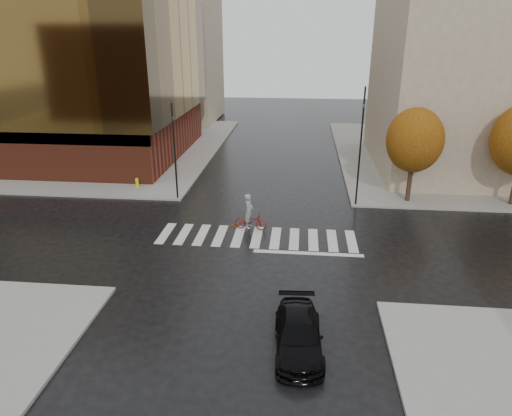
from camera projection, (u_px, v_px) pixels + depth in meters
The scene contains 14 objects.
ground at pixel (256, 241), 26.36m from camera, with size 120.00×120.00×0.00m, color black.
sidewalk_nw at pixel (77, 146), 47.77m from camera, with size 30.00×30.00×0.15m, color gray.
sidewalk_ne at pixel (495, 156), 43.82m from camera, with size 30.00×30.00×0.15m, color gray.
crosswalk at pixel (257, 237), 26.82m from camera, with size 12.00×3.00×0.01m, color silver.
office_glass at pixel (39, 66), 42.09m from camera, with size 27.00×19.00×16.00m.
building_ne_tan at pixel (484, 59), 37.19m from camera, with size 16.00×16.00×18.00m, color gray.
building_nw_far at pixel (161, 41), 58.47m from camera, with size 14.00×12.00×20.00m, color gray.
tree_ne_a at pixel (415, 140), 30.66m from camera, with size 3.80×3.80×6.50m.
sedan at pixel (298, 334), 17.23m from camera, with size 1.77×4.36×1.26m, color black.
cyclist at pixel (250, 218), 27.62m from camera, with size 2.08×0.97×2.27m.
traffic_light_nw at pixel (174, 146), 31.36m from camera, with size 0.18×0.16×6.72m.
traffic_light_ne at pixel (361, 139), 29.88m from camera, with size 0.18×0.21×7.92m.
fire_hydrant at pixel (137, 182), 34.85m from camera, with size 0.26×0.26×0.72m.
manhole at pixel (235, 226), 28.35m from camera, with size 0.59×0.59×0.01m, color #483019.
Camera 1 is at (2.41, -23.74, 11.35)m, focal length 32.00 mm.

